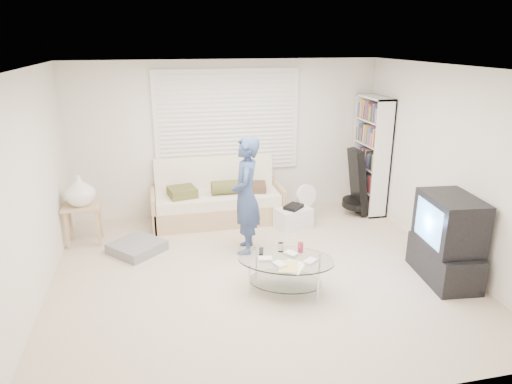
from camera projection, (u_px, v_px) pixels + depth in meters
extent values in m
plane|color=#C3B198|center=(258.00, 273.00, 5.73)|extent=(5.00, 5.00, 0.00)
cube|color=silver|center=(227.00, 139.00, 7.41)|extent=(5.00, 0.02, 2.50)
cube|color=silver|center=(327.00, 269.00, 3.25)|extent=(5.00, 0.02, 2.50)
cube|color=silver|center=(27.00, 193.00, 4.82)|extent=(0.02, 4.50, 2.50)
cube|color=silver|center=(448.00, 166.00, 5.84)|extent=(0.02, 4.50, 2.50)
cube|color=white|center=(258.00, 68.00, 4.93)|extent=(5.00, 4.50, 0.02)
cube|color=white|center=(227.00, 121.00, 7.28)|extent=(2.32, 0.06, 1.62)
cube|color=black|center=(227.00, 121.00, 7.27)|extent=(2.20, 0.01, 1.50)
cube|color=silver|center=(228.00, 121.00, 7.25)|extent=(2.16, 0.04, 1.50)
cube|color=silver|center=(228.00, 121.00, 7.27)|extent=(2.32, 0.08, 1.62)
cube|color=tan|center=(218.00, 212.00, 7.32)|extent=(2.00, 0.80, 0.32)
cube|color=#EFE1C8|center=(218.00, 198.00, 7.23)|extent=(1.92, 0.74, 0.16)
cube|color=#EFE1C8|center=(214.00, 174.00, 7.44)|extent=(1.92, 0.22, 0.61)
cube|color=tan|center=(154.00, 210.00, 7.08)|extent=(0.06, 0.80, 0.56)
cube|color=tan|center=(278.00, 200.00, 7.49)|extent=(0.06, 0.80, 0.56)
cube|color=#51562A|center=(182.00, 192.00, 7.04)|extent=(0.47, 0.47, 0.14)
cylinder|color=#51562A|center=(227.00, 187.00, 7.14)|extent=(0.50, 0.22, 0.22)
cube|color=#493424|center=(254.00, 187.00, 7.30)|extent=(0.42, 0.42, 0.12)
cube|color=slate|center=(137.00, 247.00, 6.30)|extent=(0.86, 0.86, 0.14)
cube|color=tan|center=(82.00, 206.00, 6.40)|extent=(0.52, 0.41, 0.04)
cube|color=tan|center=(67.00, 230.00, 6.31)|extent=(0.04, 0.04, 0.56)
cube|color=tan|center=(98.00, 228.00, 6.40)|extent=(0.04, 0.04, 0.56)
cube|color=tan|center=(71.00, 222.00, 6.60)|extent=(0.04, 0.04, 0.56)
cube|color=tan|center=(100.00, 220.00, 6.68)|extent=(0.04, 0.04, 0.56)
imported|color=white|center=(80.00, 190.00, 6.33)|extent=(0.42, 0.42, 0.43)
cube|color=white|center=(371.00, 155.00, 7.55)|extent=(0.30, 0.81, 1.92)
cube|color=black|center=(358.00, 182.00, 7.46)|extent=(0.29, 0.39, 1.10)
cylinder|color=black|center=(354.00, 203.00, 7.57)|extent=(0.39, 0.41, 0.16)
cylinder|color=white|center=(305.00, 219.00, 7.40)|extent=(0.25, 0.25, 0.03)
cylinder|color=white|center=(306.00, 210.00, 7.35)|extent=(0.03, 0.03, 0.32)
cylinder|color=white|center=(306.00, 195.00, 7.27)|extent=(0.38, 0.25, 0.37)
cylinder|color=white|center=(306.00, 195.00, 7.27)|extent=(0.11, 0.09, 0.10)
cube|color=white|center=(293.00, 218.00, 7.08)|extent=(0.61, 0.51, 0.31)
cube|color=black|center=(294.00, 207.00, 7.02)|extent=(0.36, 0.35, 0.05)
cube|color=black|center=(444.00, 262.00, 5.56)|extent=(0.62, 1.02, 0.43)
cube|color=black|center=(450.00, 222.00, 5.39)|extent=(0.62, 0.86, 0.63)
cube|color=#64B4ED|center=(429.00, 223.00, 5.36)|extent=(0.08, 0.62, 0.48)
ellipsoid|color=silver|center=(286.00, 260.00, 5.21)|extent=(1.30, 1.08, 0.02)
ellipsoid|color=silver|center=(285.00, 281.00, 5.30)|extent=(0.99, 0.82, 0.01)
cylinder|color=silver|center=(249.00, 283.00, 5.14)|extent=(0.03, 0.03, 0.39)
cylinder|color=silver|center=(318.00, 289.00, 5.01)|extent=(0.03, 0.03, 0.39)
cylinder|color=silver|center=(256.00, 264.00, 5.55)|extent=(0.03, 0.03, 0.39)
cylinder|color=silver|center=(319.00, 270.00, 5.43)|extent=(0.03, 0.03, 0.39)
cube|color=white|center=(265.00, 259.00, 5.16)|extent=(0.16, 0.12, 0.04)
cube|color=white|center=(291.00, 254.00, 5.29)|extent=(0.17, 0.18, 0.04)
cube|color=white|center=(310.00, 261.00, 5.11)|extent=(0.18, 0.17, 0.04)
cube|color=white|center=(279.00, 265.00, 5.04)|extent=(0.15, 0.18, 0.04)
cylinder|color=silver|center=(281.00, 247.00, 5.37)|extent=(0.06, 0.06, 0.11)
cylinder|color=#B9304D|center=(300.00, 248.00, 5.35)|extent=(0.07, 0.07, 0.12)
cube|color=black|center=(261.00, 251.00, 5.37)|extent=(0.09, 0.18, 0.02)
cube|color=white|center=(293.00, 267.00, 5.02)|extent=(0.35, 0.38, 0.01)
cube|color=#CABA5F|center=(288.00, 267.00, 5.01)|extent=(0.27, 0.32, 0.01)
imported|color=navy|center=(246.00, 196.00, 6.09)|extent=(0.51, 0.66, 1.61)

